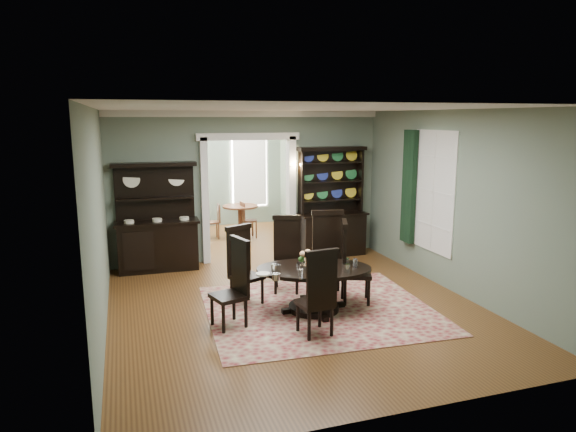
# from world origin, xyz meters

# --- Properties ---
(room) EXTENTS (5.51, 6.01, 3.01)m
(room) POSITION_xyz_m (0.00, 0.04, 1.58)
(room) COLOR brown
(room) RESTS_ON ground
(parlor) EXTENTS (3.51, 3.50, 3.01)m
(parlor) POSITION_xyz_m (0.00, 5.53, 1.52)
(parlor) COLOR brown
(parlor) RESTS_ON ground
(doorway_trim) EXTENTS (2.08, 0.25, 2.57)m
(doorway_trim) POSITION_xyz_m (0.00, 3.00, 1.62)
(doorway_trim) COLOR silver
(doorway_trim) RESTS_ON floor
(right_window) EXTENTS (0.15, 1.47, 2.12)m
(right_window) POSITION_xyz_m (2.69, 0.93, 1.60)
(right_window) COLOR white
(right_window) RESTS_ON wall_right
(wall_sconce) EXTENTS (0.27, 0.21, 0.21)m
(wall_sconce) POSITION_xyz_m (0.95, 2.85, 1.89)
(wall_sconce) COLOR #B0842E
(wall_sconce) RESTS_ON back_wall_right
(rug) EXTENTS (3.50, 3.11, 0.01)m
(rug) POSITION_xyz_m (0.31, -0.16, 0.01)
(rug) COLOR maroon
(rug) RESTS_ON floor
(dining_table) EXTENTS (1.93, 1.93, 0.68)m
(dining_table) POSITION_xyz_m (0.22, -0.17, 0.47)
(dining_table) COLOR black
(dining_table) RESTS_ON rug
(centerpiece) EXTENTS (1.58, 1.02, 0.26)m
(centerpiece) POSITION_xyz_m (0.13, -0.11, 0.75)
(centerpiece) COLOR silver
(centerpiece) RESTS_ON dining_table
(chair_far_left) EXTENTS (0.59, 0.58, 1.23)m
(chair_far_left) POSITION_xyz_m (-0.72, 0.52, 0.65)
(chair_far_left) COLOR black
(chair_far_left) RESTS_ON rug
(chair_far_mid) EXTENTS (0.59, 0.58, 1.27)m
(chair_far_mid) POSITION_xyz_m (0.13, 0.90, 0.67)
(chair_far_mid) COLOR black
(chair_far_mid) RESTS_ON rug
(chair_far_right) EXTENTS (0.61, 0.59, 1.39)m
(chair_far_right) POSITION_xyz_m (0.71, 0.49, 0.73)
(chair_far_right) COLOR black
(chair_far_right) RESTS_ON rug
(chair_end_left) EXTENTS (0.55, 0.57, 1.25)m
(chair_end_left) POSITION_xyz_m (-1.02, -0.34, 0.66)
(chair_end_left) COLOR black
(chair_end_left) RESTS_ON rug
(chair_end_right) EXTENTS (0.60, 0.62, 1.30)m
(chair_end_right) POSITION_xyz_m (0.88, 0.00, 0.69)
(chair_end_right) COLOR black
(chair_end_right) RESTS_ON rug
(chair_near) EXTENTS (0.50, 0.48, 1.22)m
(chair_near) POSITION_xyz_m (-0.06, -1.08, 0.64)
(chair_near) COLOR black
(chair_near) RESTS_ON rug
(sideboard) EXTENTS (1.57, 0.58, 2.05)m
(sideboard) POSITION_xyz_m (-1.85, 2.76, 0.71)
(sideboard) COLOR black
(sideboard) RESTS_ON floor
(welsh_dresser) EXTENTS (1.47, 0.56, 2.28)m
(welsh_dresser) POSITION_xyz_m (1.72, 2.75, 0.83)
(welsh_dresser) COLOR black
(welsh_dresser) RESTS_ON floor
(parlor_table) EXTENTS (0.85, 0.85, 0.79)m
(parlor_table) POSITION_xyz_m (0.24, 4.89, 0.51)
(parlor_table) COLOR #532B17
(parlor_table) RESTS_ON parlor_floor
(parlor_chair_left) EXTENTS (0.35, 0.35, 0.84)m
(parlor_chair_left) POSITION_xyz_m (-0.37, 4.98, 0.45)
(parlor_chair_left) COLOR #532B17
(parlor_chair_left) RESTS_ON parlor_floor
(parlor_chair_right) EXTENTS (0.38, 0.37, 0.89)m
(parlor_chair_right) POSITION_xyz_m (0.37, 4.79, 0.47)
(parlor_chair_right) COLOR #532B17
(parlor_chair_right) RESTS_ON parlor_floor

